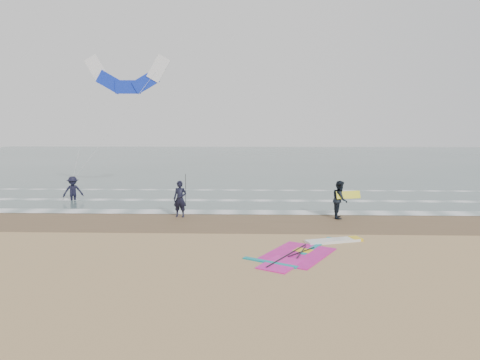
{
  "coord_description": "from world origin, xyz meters",
  "views": [
    {
      "loc": [
        -0.59,
        -14.82,
        4.64
      ],
      "look_at": [
        -1.21,
        5.0,
        2.2
      ],
      "focal_mm": 32.0,
      "sensor_mm": 36.0,
      "label": 1
    }
  ],
  "objects_px": {
    "surf_kite": "(128,78)",
    "person_standing": "(180,199)",
    "windsurf_rig": "(309,251)",
    "person_wading": "(73,186)",
    "person_walking": "(340,200)"
  },
  "relations": [
    {
      "from": "surf_kite",
      "to": "person_standing",
      "type": "bearing_deg",
      "value": -58.66
    },
    {
      "from": "windsurf_rig",
      "to": "person_wading",
      "type": "distance_m",
      "value": 17.32
    },
    {
      "from": "person_walking",
      "to": "person_wading",
      "type": "xyz_separation_m",
      "value": [
        -15.89,
        4.74,
        -0.02
      ]
    },
    {
      "from": "person_standing",
      "to": "surf_kite",
      "type": "height_order",
      "value": "surf_kite"
    },
    {
      "from": "person_wading",
      "to": "surf_kite",
      "type": "relative_size",
      "value": 0.23
    },
    {
      "from": "person_standing",
      "to": "person_wading",
      "type": "relative_size",
      "value": 0.99
    },
    {
      "from": "person_walking",
      "to": "surf_kite",
      "type": "height_order",
      "value": "surf_kite"
    },
    {
      "from": "windsurf_rig",
      "to": "person_wading",
      "type": "relative_size",
      "value": 2.56
    },
    {
      "from": "person_standing",
      "to": "windsurf_rig",
      "type": "bearing_deg",
      "value": -37.28
    },
    {
      "from": "windsurf_rig",
      "to": "surf_kite",
      "type": "relative_size",
      "value": 0.59
    },
    {
      "from": "windsurf_rig",
      "to": "person_standing",
      "type": "xyz_separation_m",
      "value": [
        -5.9,
        6.05,
        0.92
      ]
    },
    {
      "from": "windsurf_rig",
      "to": "surf_kite",
      "type": "height_order",
      "value": "surf_kite"
    },
    {
      "from": "person_walking",
      "to": "person_wading",
      "type": "bearing_deg",
      "value": 82.88
    },
    {
      "from": "person_standing",
      "to": "surf_kite",
      "type": "bearing_deg",
      "value": 129.8
    },
    {
      "from": "windsurf_rig",
      "to": "person_wading",
      "type": "xyz_separation_m",
      "value": [
        -13.54,
        10.75,
        0.93
      ]
    }
  ]
}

